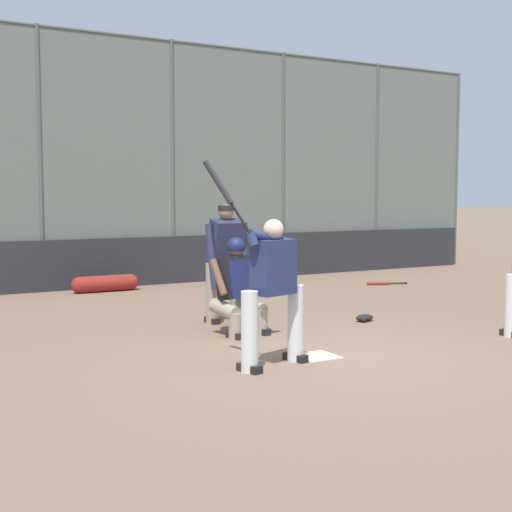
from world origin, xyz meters
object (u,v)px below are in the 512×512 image
Objects in this scene: batter_at_plate at (272,287)px; fielding_glove_on_dirt at (364,318)px; spare_bat_near_backstop at (382,283)px; equipment_bag_dugout_side at (105,283)px; catcher_behind_plate at (240,284)px; umpire_home at (226,260)px.

fielding_glove_on_dirt is (-2.50, -1.62, -0.79)m from batter_at_plate.
equipment_bag_dugout_side is at bearing 4.07° from spare_bat_near_backstop.
fielding_glove_on_dirt is at bearing -161.77° from batter_at_plate.
umpire_home is (-0.24, -0.86, 0.24)m from catcher_behind_plate.
umpire_home reaches higher than equipment_bag_dugout_side.
fielding_glove_on_dirt is at bearing 169.20° from catcher_behind_plate.
batter_at_plate is 3.08m from fielding_glove_on_dirt.
umpire_home is at bearing 48.59° from spare_bat_near_backstop.
spare_bat_near_backstop is at bearing 160.56° from equipment_bag_dugout_side.
spare_bat_near_backstop is at bearing -157.85° from umpire_home.
equipment_bag_dugout_side is at bearing -107.45° from batter_at_plate.
fielding_glove_on_dirt is at bearing 70.40° from spare_bat_near_backstop.
fielding_glove_on_dirt is (2.86, 3.06, 0.02)m from spare_bat_near_backstop.
fielding_glove_on_dirt is at bearing 149.39° from umpire_home.
umpire_home reaches higher than spare_bat_near_backstop.
spare_bat_near_backstop is (-4.60, -2.15, -0.85)m from umpire_home.
umpire_home reaches higher than fielding_glove_on_dirt.
catcher_behind_plate reaches higher than fielding_glove_on_dirt.
catcher_behind_plate is 1.62× the size of spare_bat_near_backstop.
catcher_behind_plate is 4.52× the size of fielding_glove_on_dirt.
umpire_home is 5.99× the size of fielding_glove_on_dirt.
fielding_glove_on_dirt reaches higher than spare_bat_near_backstop.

